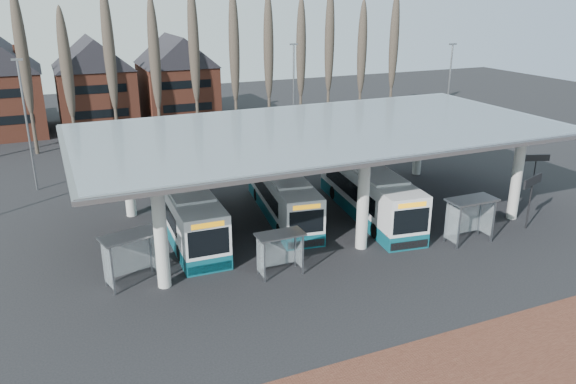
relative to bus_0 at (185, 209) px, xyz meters
name	(u,v)px	position (x,y,z in m)	size (l,w,h in m)	color
ground	(383,264)	(9.22, -9.07, -1.61)	(140.00, 140.00, 0.00)	black
station_canopy	(322,137)	(9.22, -1.07, 4.07)	(32.00, 16.00, 6.34)	beige
poplar_row	(213,54)	(9.22, 23.93, 7.17)	(45.10, 1.10, 14.50)	#473D33
townhouse_row	(49,77)	(-6.53, 34.93, 4.33)	(36.80, 10.30, 12.25)	brown
lamp_post_a	(27,124)	(-8.78, 12.93, 3.73)	(0.80, 0.16, 10.17)	slate
lamp_post_b	(294,94)	(15.22, 16.93, 3.73)	(0.80, 0.16, 10.17)	slate
lamp_post_c	(448,94)	(29.22, 10.93, 3.73)	(0.80, 0.16, 10.17)	slate
bus_0	(185,209)	(0.00, 0.00, 0.00)	(2.99, 12.35, 3.41)	silver
bus_1	(282,194)	(6.91, 0.33, -0.10)	(4.10, 11.74, 3.20)	silver
bus_2	(368,192)	(12.48, -1.90, 0.01)	(4.25, 12.63, 3.44)	silver
shelter_0	(130,247)	(-4.24, -5.43, 0.44)	(3.30, 2.19, 2.81)	gray
shelter_1	(279,244)	(3.37, -7.64, 0.16)	(2.63, 1.32, 2.44)	gray
shelter_2	(469,210)	(15.76, -8.36, 0.47)	(3.09, 1.57, 2.86)	gray
info_sign_0	(532,185)	(20.75, -8.35, 1.41)	(2.31, 0.97, 3.60)	black
info_sign_1	(536,161)	(26.67, -3.09, 0.94)	(1.95, 0.81, 3.03)	black
barrier	(399,232)	(11.50, -7.20, -0.71)	(2.28, 0.85, 1.16)	black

